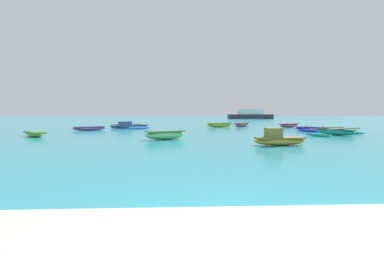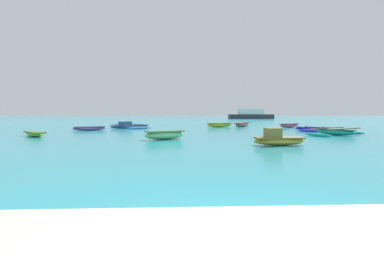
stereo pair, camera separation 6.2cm
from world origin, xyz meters
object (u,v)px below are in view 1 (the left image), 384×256
(moored_boat_1, at_px, (289,125))
(moored_boat_3, at_px, (313,129))
(moored_boat_4, at_px, (165,135))
(moored_boat_9, at_px, (242,124))
(moored_boat_0, at_px, (278,139))
(moored_boat_7, at_px, (129,126))
(moored_boat_8, at_px, (219,125))
(moored_boat_6, at_px, (35,134))
(moored_boat_5, at_px, (89,128))
(distant_ferry, at_px, (250,115))
(moored_boat_2, at_px, (336,132))

(moored_boat_1, relative_size, moored_boat_3, 0.54)
(moored_boat_4, bearing_deg, moored_boat_9, 37.39)
(moored_boat_0, bearing_deg, moored_boat_7, 119.73)
(moored_boat_0, height_order, moored_boat_8, moored_boat_0)
(moored_boat_6, distance_m, moored_boat_9, 19.83)
(moored_boat_0, distance_m, moored_boat_4, 6.11)
(moored_boat_6, height_order, moored_boat_9, moored_boat_9)
(moored_boat_5, bearing_deg, moored_boat_8, -1.97)
(moored_boat_8, bearing_deg, distant_ferry, 47.70)
(moored_boat_2, height_order, moored_boat_6, moored_boat_2)
(moored_boat_1, relative_size, moored_boat_9, 0.66)
(moored_boat_7, relative_size, moored_boat_8, 1.65)
(moored_boat_6, bearing_deg, moored_boat_8, 86.54)
(moored_boat_3, bearing_deg, moored_boat_4, -118.70)
(moored_boat_1, xyz_separation_m, moored_boat_3, (0.02, -5.28, -0.05))
(moored_boat_0, xyz_separation_m, moored_boat_2, (5.79, 5.75, -0.06))
(moored_boat_7, bearing_deg, moored_boat_6, -147.92)
(moored_boat_2, distance_m, moored_boat_9, 12.56)
(moored_boat_1, bearing_deg, moored_boat_8, 145.96)
(moored_boat_1, bearing_deg, moored_boat_5, 164.42)
(moored_boat_4, xyz_separation_m, moored_boat_6, (-8.11, 2.40, -0.10))
(moored_boat_2, bearing_deg, moored_boat_8, 178.50)
(moored_boat_3, relative_size, moored_boat_5, 1.65)
(moored_boat_2, distance_m, moored_boat_5, 18.57)
(moored_boat_5, height_order, moored_boat_6, moored_boat_5)
(moored_boat_4, height_order, distant_ferry, distant_ferry)
(distant_ferry, bearing_deg, moored_boat_0, -102.62)
(moored_boat_5, height_order, moored_boat_8, moored_boat_8)
(moored_boat_6, bearing_deg, moored_boat_4, 30.07)
(moored_boat_1, xyz_separation_m, moored_boat_5, (-18.26, -3.99, -0.03))
(moored_boat_4, distance_m, moored_boat_6, 8.46)
(moored_boat_5, relative_size, distant_ferry, 0.27)
(moored_boat_0, height_order, moored_boat_2, moored_boat_0)
(moored_boat_1, relative_size, moored_boat_7, 0.53)
(distant_ferry, bearing_deg, moored_boat_2, -97.49)
(moored_boat_3, height_order, moored_boat_8, moored_boat_8)
(moored_boat_3, xyz_separation_m, moored_boat_7, (-15.56, 4.62, 0.04))
(moored_boat_7, height_order, distant_ferry, distant_ferry)
(moored_boat_3, bearing_deg, moored_boat_0, -92.43)
(moored_boat_8, bearing_deg, moored_boat_7, 164.98)
(moored_boat_9, bearing_deg, moored_boat_8, 148.02)
(moored_boat_3, relative_size, moored_boat_4, 1.87)
(moored_boat_3, bearing_deg, distant_ferry, 112.05)
(moored_boat_0, bearing_deg, distant_ferry, 76.00)
(moored_boat_5, distance_m, moored_boat_6, 6.35)
(moored_boat_3, xyz_separation_m, moored_boat_5, (-18.28, 1.29, 0.02))
(moored_boat_0, height_order, moored_boat_6, moored_boat_0)
(moored_boat_9, distance_m, distant_ferry, 37.98)
(moored_boat_1, distance_m, moored_boat_9, 4.71)
(moored_boat_2, height_order, moored_boat_9, moored_boat_2)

